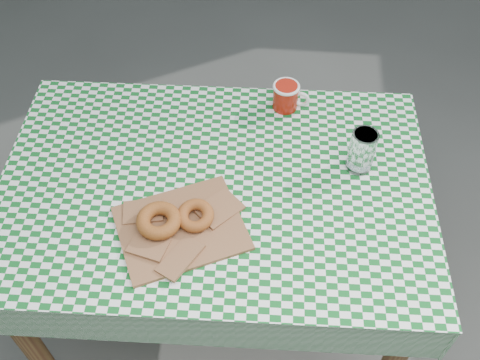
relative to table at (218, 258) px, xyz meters
The scene contains 8 objects.
ground 0.43m from the table, 33.38° to the left, with size 60.00×60.00×0.00m, color #4B4B46.
table is the anchor object (origin of this frame).
tablecloth 0.38m from the table, 90.00° to the left, with size 1.18×0.79×0.01m, color #0D581E.
paper_bag 0.42m from the table, 112.90° to the right, with size 0.31×0.25×0.02m, color brown.
bagel_front 0.46m from the table, 127.18° to the right, with size 0.11×0.11×0.04m, color #96511F.
bagel_back 0.43m from the table, 103.13° to the right, with size 0.09×0.09×0.03m, color #94491E.
coffee_mug 0.56m from the table, 60.99° to the left, with size 0.15×0.15×0.08m, color #9D170A, non-canonical shape.
drinking_glass 0.60m from the table, 14.23° to the left, with size 0.07×0.07×0.13m, color white.
Camera 1 is at (-0.01, -1.04, 1.92)m, focal length 41.40 mm.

